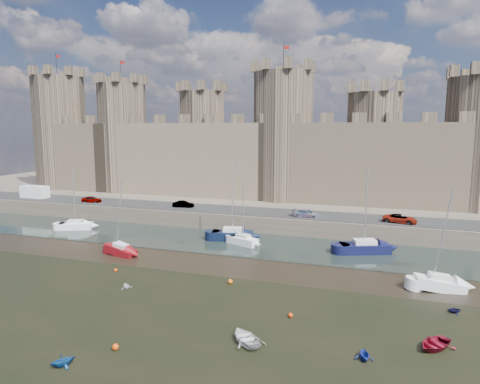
% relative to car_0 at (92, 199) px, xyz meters
% --- Properties ---
extents(ground, '(160.00, 160.00, 0.00)m').
position_rel_car_0_xyz_m(ground, '(28.78, -32.68, -3.09)').
color(ground, black).
rests_on(ground, ground).
extents(seaweed_patch, '(70.00, 34.00, 0.01)m').
position_rel_car_0_xyz_m(seaweed_patch, '(28.78, -38.68, -3.08)').
color(seaweed_patch, black).
rests_on(seaweed_patch, ground).
extents(water_channel, '(160.00, 12.00, 0.08)m').
position_rel_car_0_xyz_m(water_channel, '(28.78, -8.68, -3.05)').
color(water_channel, black).
rests_on(water_channel, ground).
extents(quay, '(160.00, 60.00, 2.50)m').
position_rel_car_0_xyz_m(quay, '(28.78, 27.32, -1.84)').
color(quay, '#4C443A').
rests_on(quay, ground).
extents(road, '(160.00, 7.00, 0.10)m').
position_rel_car_0_xyz_m(road, '(28.78, 1.32, -0.54)').
color(road, black).
rests_on(road, quay).
extents(castle, '(108.50, 11.00, 29.00)m').
position_rel_car_0_xyz_m(castle, '(28.15, 15.32, 8.58)').
color(castle, '#42382B').
rests_on(castle, quay).
extents(car_0, '(3.63, 1.88, 1.18)m').
position_rel_car_0_xyz_m(car_0, '(0.00, 0.00, 0.00)').
color(car_0, gray).
rests_on(car_0, quay).
extents(car_1, '(3.63, 1.67, 1.15)m').
position_rel_car_0_xyz_m(car_1, '(17.49, 0.84, -0.01)').
color(car_1, gray).
rests_on(car_1, quay).
extents(car_2, '(4.18, 1.94, 1.18)m').
position_rel_car_0_xyz_m(car_2, '(38.17, -0.34, 0.00)').
color(car_2, gray).
rests_on(car_2, quay).
extents(car_3, '(4.82, 2.82, 1.26)m').
position_rel_car_0_xyz_m(car_3, '(51.20, -0.16, 0.04)').
color(car_3, gray).
rests_on(car_3, quay).
extents(van, '(5.30, 2.15, 2.31)m').
position_rel_car_0_xyz_m(van, '(-13.37, 0.82, 0.56)').
color(van, white).
rests_on(van, quay).
extents(sailboat_0, '(5.27, 3.72, 9.19)m').
position_rel_car_0_xyz_m(sailboat_0, '(3.85, -9.05, -2.35)').
color(sailboat_0, white).
rests_on(sailboat_0, ground).
extents(sailboat_1, '(6.02, 3.34, 11.39)m').
position_rel_car_0_xyz_m(sailboat_1, '(29.10, -7.48, -2.22)').
color(sailboat_1, black).
rests_on(sailboat_1, ground).
extents(sailboat_2, '(4.44, 2.95, 8.92)m').
position_rel_car_0_xyz_m(sailboat_2, '(31.23, -9.21, -2.35)').
color(sailboat_2, white).
rests_on(sailboat_2, ground).
extents(sailboat_3, '(6.57, 4.46, 10.74)m').
position_rel_car_0_xyz_m(sailboat_3, '(46.86, -7.97, -2.27)').
color(sailboat_3, black).
rests_on(sailboat_3, ground).
extents(sailboat_4, '(4.32, 2.41, 9.53)m').
position_rel_car_0_xyz_m(sailboat_4, '(18.31, -18.39, -2.38)').
color(sailboat_4, maroon).
rests_on(sailboat_4, ground).
extents(sailboat_5, '(4.91, 2.62, 10.05)m').
position_rel_car_0_xyz_m(sailboat_5, '(54.34, -18.46, -2.36)').
color(sailboat_5, white).
rests_on(sailboat_5, ground).
extents(dinghy_1, '(2.01, 2.07, 0.83)m').
position_rel_car_0_xyz_m(dinghy_1, '(29.07, -41.09, -2.68)').
color(dinghy_1, navy).
rests_on(dinghy_1, ground).
extents(dinghy_2, '(3.84, 3.87, 0.66)m').
position_rel_car_0_xyz_m(dinghy_2, '(39.62, -34.16, -2.76)').
color(dinghy_2, silver).
rests_on(dinghy_2, ground).
extents(dinghy_3, '(1.60, 1.58, 0.64)m').
position_rel_car_0_xyz_m(dinghy_3, '(25.27, -27.88, -2.77)').
color(dinghy_3, silver).
rests_on(dinghy_3, ground).
extents(dinghy_4, '(3.57, 3.77, 0.64)m').
position_rel_car_0_xyz_m(dinghy_4, '(52.70, -30.73, -2.77)').
color(dinghy_4, maroon).
rests_on(dinghy_4, ground).
extents(dinghy_5, '(1.67, 1.81, 0.79)m').
position_rel_car_0_xyz_m(dinghy_5, '(47.98, -33.91, -2.69)').
color(dinghy_5, navy).
rests_on(dinghy_5, ground).
extents(dinghy_7, '(1.48, 1.38, 0.63)m').
position_rel_car_0_xyz_m(dinghy_7, '(54.94, -23.75, -2.77)').
color(dinghy_7, black).
rests_on(dinghy_7, ground).
extents(buoy_1, '(0.41, 0.41, 0.41)m').
position_rel_car_0_xyz_m(buoy_1, '(21.34, -23.95, -2.88)').
color(buoy_1, '#C73608').
rests_on(buoy_1, ground).
extents(buoy_2, '(0.48, 0.48, 0.48)m').
position_rel_car_0_xyz_m(buoy_2, '(31.14, -38.20, -2.85)').
color(buoy_2, '#C93B08').
rests_on(buoy_2, ground).
extents(buoy_3, '(0.50, 0.50, 0.50)m').
position_rel_car_0_xyz_m(buoy_3, '(34.47, -23.35, -2.84)').
color(buoy_3, '#DC5A09').
rests_on(buoy_3, ground).
extents(buoy_5, '(0.42, 0.42, 0.42)m').
position_rel_car_0_xyz_m(buoy_5, '(41.86, -29.05, -2.88)').
color(buoy_5, red).
rests_on(buoy_5, ground).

